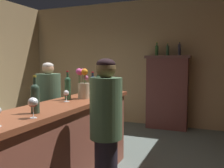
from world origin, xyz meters
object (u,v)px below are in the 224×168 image
bar_counter (64,150)px  display_bottle_left (157,50)px  wine_bottle_malbec (35,97)px  display_bottle_midleft (168,50)px  wine_glass_mid (33,103)px  cheese_plate (90,93)px  patron_redhead (49,109)px  wine_glass_front (66,94)px  display_bottle_center (179,49)px  wine_bottle_pinot (98,82)px  bartender (106,130)px  wine_bottle_chardonnay (68,87)px  wine_bottle_rose (93,85)px  flower_arrangement (83,84)px  wine_bottle_syrah (105,84)px  display_cabinet (167,91)px

bar_counter → display_bottle_left: size_ratio=8.59×
wine_bottle_malbec → display_bottle_midleft: size_ratio=1.17×
wine_glass_mid → cheese_plate: size_ratio=1.19×
bar_counter → patron_redhead: bearing=135.7°
wine_glass_front → wine_glass_mid: 0.85m
display_bottle_midleft → display_bottle_center: display_bottle_center is taller
bar_counter → wine_bottle_pinot: 1.31m
wine_bottle_pinot → bartender: bearing=-61.6°
wine_bottle_chardonnay → wine_bottle_rose: (0.10, 0.46, -0.00)m
wine_bottle_pinot → wine_bottle_malbec: 1.68m
wine_glass_front → display_bottle_left: size_ratio=0.43×
wine_bottle_rose → display_bottle_midleft: bearing=78.6°
wine_glass_mid → flower_arrangement: flower_arrangement is taller
bartender → wine_bottle_syrah: bearing=-55.3°
patron_redhead → wine_bottle_syrah: bearing=68.5°
wine_bottle_chardonnay → display_bottle_left: display_bottle_left is taller
bar_counter → wine_bottle_rose: wine_bottle_rose is taller
flower_arrangement → cheese_plate: size_ratio=2.66×
bar_counter → wine_bottle_rose: bearing=88.9°
wine_bottle_rose → display_bottle_left: bearing=83.7°
display_bottle_center → wine_glass_front: bearing=-104.3°
display_bottle_midleft → wine_bottle_rose: bearing=-101.4°
display_cabinet → flower_arrangement: size_ratio=4.41×
bar_counter → wine_bottle_syrah: 1.14m
wine_bottle_pinot → wine_bottle_malbec: size_ratio=0.93×
display_bottle_left → display_bottle_midleft: bearing=-0.0°
flower_arrangement → display_bottle_center: (0.78, 2.96, 0.56)m
wine_bottle_chardonnay → cheese_plate: (-0.04, 0.64, -0.15)m
wine_bottle_malbec → wine_glass_front: bearing=98.5°
display_bottle_left → bartender: bearing=-85.4°
patron_redhead → display_cabinet: bearing=117.2°
wine_bottle_pinot → wine_bottle_rose: 0.45m
wine_bottle_rose → display_bottle_left: size_ratio=1.05×
bar_counter → cheese_plate: (-0.13, 0.87, 0.53)m
wine_glass_front → display_bottle_midleft: size_ratio=0.47×
wine_glass_mid → cheese_plate: wine_glass_mid is taller
wine_bottle_malbec → patron_redhead: bearing=122.2°
cheese_plate → display_bottle_midleft: bearing=74.8°
display_bottle_left → bar_counter: bearing=-95.2°
bar_counter → display_cabinet: display_cabinet is taller
wine_glass_mid → cheese_plate: bearing=101.2°
bar_counter → display_cabinet: size_ratio=1.61×
wine_bottle_pinot → wine_bottle_malbec: (0.18, -1.67, 0.00)m
wine_glass_front → wine_bottle_rose: bearing=86.3°
bar_counter → bartender: bartender is taller
display_bottle_left → patron_redhead: (-1.02, -2.66, -0.98)m
display_cabinet → display_bottle_left: bearing=180.0°
bar_counter → wine_glass_mid: size_ratio=15.87×
wine_bottle_pinot → flower_arrangement: bearing=-79.0°
wine_bottle_chardonnay → bartender: bearing=-30.9°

